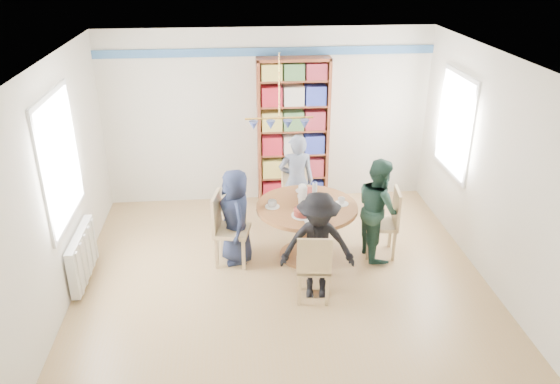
{
  "coord_description": "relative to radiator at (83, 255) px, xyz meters",
  "views": [
    {
      "loc": [
        -0.55,
        -5.58,
        3.82
      ],
      "look_at": [
        0.0,
        0.4,
        1.05
      ],
      "focal_mm": 35.0,
      "sensor_mm": 36.0,
      "label": 1
    }
  ],
  "objects": [
    {
      "name": "person_left",
      "position": [
        1.87,
        0.31,
        0.28
      ],
      "size": [
        0.53,
        0.69,
        1.27
      ],
      "primitive_type": "imported",
      "rotation": [
        0.0,
        0.0,
        -1.35
      ],
      "color": "#1C233D",
      "rests_on": "ground"
    },
    {
      "name": "bookshelf",
      "position": [
        2.8,
        2.04,
        0.78
      ],
      "size": [
        1.09,
        0.33,
        2.29
      ],
      "color": "brown",
      "rests_on": "ground"
    },
    {
      "name": "chair_left",
      "position": [
        1.74,
        0.27,
        0.18
      ],
      "size": [
        0.5,
        0.5,
        0.96
      ],
      "color": "tan",
      "rests_on": "ground"
    },
    {
      "name": "person_far",
      "position": [
        2.75,
        1.2,
        0.35
      ],
      "size": [
        0.51,
        0.34,
        1.4
      ],
      "primitive_type": "imported",
      "rotation": [
        0.0,
        0.0,
        3.13
      ],
      "color": "gray",
      "rests_on": "ground"
    },
    {
      "name": "room_shell",
      "position": [
        2.16,
        0.57,
        1.3
      ],
      "size": [
        5.0,
        5.0,
        5.0
      ],
      "color": "white",
      "rests_on": "ground"
    },
    {
      "name": "radiator",
      "position": [
        0.0,
        0.0,
        0.0
      ],
      "size": [
        0.12,
        1.0,
        0.6
      ],
      "color": "silver",
      "rests_on": "ground"
    },
    {
      "name": "dining_table",
      "position": [
        2.78,
        0.31,
        0.21
      ],
      "size": [
        1.3,
        1.3,
        0.75
      ],
      "color": "brown",
      "rests_on": "ground"
    },
    {
      "name": "chair_right",
      "position": [
        3.84,
        0.28,
        0.16
      ],
      "size": [
        0.46,
        0.46,
        0.93
      ],
      "color": "tan",
      "rests_on": "ground"
    },
    {
      "name": "tableware",
      "position": [
        2.76,
        0.33,
        0.46
      ],
      "size": [
        1.07,
        1.07,
        0.28
      ],
      "color": "white",
      "rests_on": "dining_table"
    },
    {
      "name": "ground",
      "position": [
        2.42,
        -0.3,
        -0.35
      ],
      "size": [
        5.0,
        5.0,
        0.0
      ],
      "primitive_type": "plane",
      "color": "#A68658"
    },
    {
      "name": "person_right",
      "position": [
        3.71,
        0.27,
        0.33
      ],
      "size": [
        0.59,
        0.72,
        1.36
      ],
      "primitive_type": "imported",
      "rotation": [
        0.0,
        0.0,
        1.69
      ],
      "color": "#1B372C",
      "rests_on": "ground"
    },
    {
      "name": "chair_far",
      "position": [
        2.79,
        1.33,
        0.16
      ],
      "size": [
        0.5,
        0.5,
        0.92
      ],
      "color": "tan",
      "rests_on": "ground"
    },
    {
      "name": "chair_near",
      "position": [
        2.73,
        -0.68,
        0.13
      ],
      "size": [
        0.43,
        0.43,
        0.88
      ],
      "color": "tan",
      "rests_on": "ground"
    },
    {
      "name": "person_near",
      "position": [
        2.79,
        -0.57,
        0.31
      ],
      "size": [
        0.9,
        0.57,
        1.32
      ],
      "primitive_type": "imported",
      "rotation": [
        0.0,
        0.0,
        -0.09
      ],
      "color": "black",
      "rests_on": "ground"
    }
  ]
}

